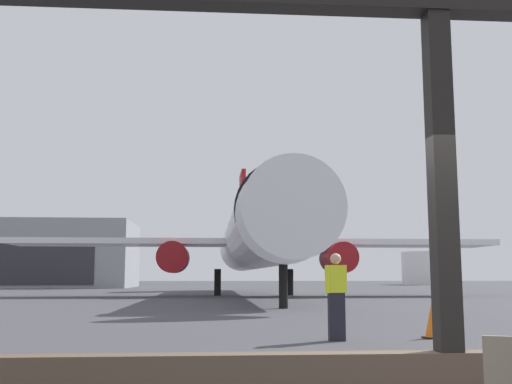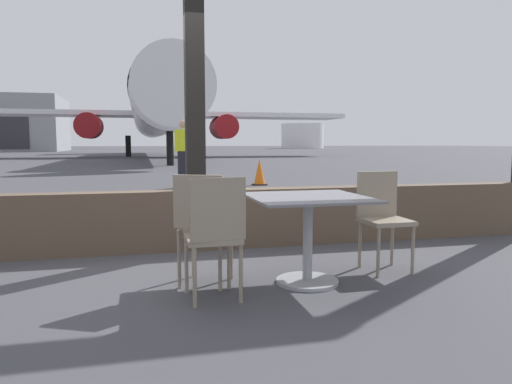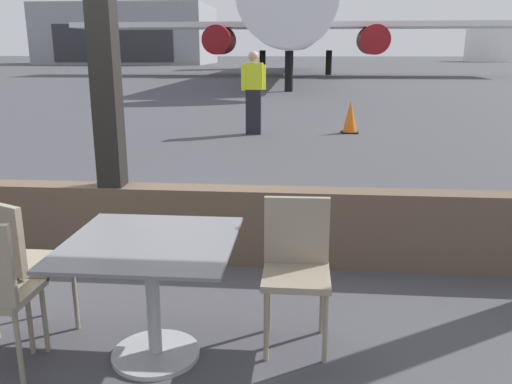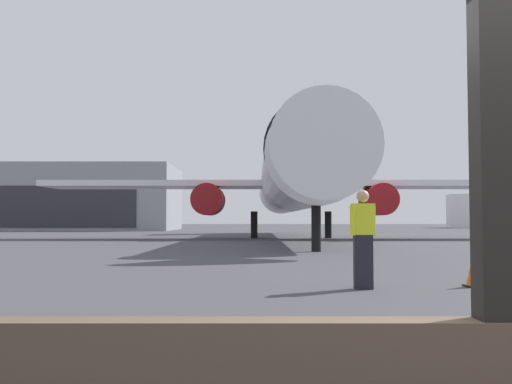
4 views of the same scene
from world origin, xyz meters
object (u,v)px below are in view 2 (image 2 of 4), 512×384
(cafe_chair_aisle_left, at_px, (202,219))
(ground_crew_worker, at_px, (184,153))
(airplane, at_px, (158,111))
(cafe_chair_window_right, at_px, (215,228))
(traffic_cone, at_px, (260,173))
(dining_table, at_px, (308,227))
(cafe_chair_window_left, at_px, (382,211))
(fuel_storage_tank, at_px, (302,136))

(cafe_chair_aisle_left, height_order, ground_crew_worker, ground_crew_worker)
(airplane, bearing_deg, cafe_chair_window_right, -91.59)
(ground_crew_worker, relative_size, traffic_cone, 2.41)
(cafe_chair_aisle_left, bearing_deg, airplane, 88.33)
(dining_table, distance_m, ground_crew_worker, 8.64)
(cafe_chair_window_right, height_order, cafe_chair_aisle_left, cafe_chair_window_right)
(cafe_chair_window_right, bearing_deg, airplane, 88.41)
(cafe_chair_window_right, relative_size, ground_crew_worker, 0.53)
(cafe_chair_window_left, bearing_deg, traffic_cone, 83.20)
(traffic_cone, relative_size, fuel_storage_tank, 0.09)
(ground_crew_worker, height_order, fuel_storage_tank, fuel_storage_tank)
(cafe_chair_aisle_left, xyz_separation_m, fuel_storage_tank, (30.55, 84.75, 1.84))
(airplane, relative_size, traffic_cone, 50.59)
(cafe_chair_window_left, bearing_deg, fuel_storage_tank, 71.15)
(cafe_chair_window_right, xyz_separation_m, airplane, (0.98, 35.50, 3.15))
(cafe_chair_aisle_left, distance_m, airplane, 35.27)
(dining_table, xyz_separation_m, traffic_cone, (1.86, 8.97, -0.13))
(dining_table, bearing_deg, cafe_chair_window_right, -161.47)
(cafe_chair_aisle_left, bearing_deg, cafe_chair_window_left, 5.31)
(cafe_chair_window_right, bearing_deg, dining_table, 18.53)
(cafe_chair_window_right, distance_m, cafe_chair_aisle_left, 0.39)
(dining_table, bearing_deg, airplane, 89.73)
(fuel_storage_tank, bearing_deg, dining_table, -109.29)
(cafe_chair_aisle_left, xyz_separation_m, traffic_cone, (2.72, 8.86, -0.21))
(dining_table, height_order, cafe_chair_aisle_left, cafe_chair_aisle_left)
(cafe_chair_window_right, distance_m, traffic_cone, 9.63)
(cafe_chair_window_right, xyz_separation_m, fuel_storage_tank, (30.51, 85.13, 1.85))
(cafe_chair_window_left, bearing_deg, cafe_chair_aisle_left, -174.69)
(ground_crew_worker, bearing_deg, cafe_chair_window_left, -82.85)
(cafe_chair_window_right, bearing_deg, cafe_chair_window_left, 18.41)
(cafe_chair_window_left, relative_size, cafe_chair_aisle_left, 0.98)
(cafe_chair_aisle_left, height_order, airplane, airplane)
(cafe_chair_window_left, bearing_deg, airplane, 91.07)
(cafe_chair_window_right, distance_m, airplane, 35.65)
(dining_table, bearing_deg, traffic_cone, 78.30)
(traffic_cone, xyz_separation_m, fuel_storage_tank, (27.84, 75.89, 2.05))
(ground_crew_worker, distance_m, traffic_cone, 2.19)
(dining_table, relative_size, airplane, 0.03)
(dining_table, xyz_separation_m, fuel_storage_tank, (29.70, 84.86, 1.92))
(airplane, relative_size, fuel_storage_tank, 4.44)
(traffic_cone, bearing_deg, cafe_chair_window_left, -96.80)
(fuel_storage_tank, bearing_deg, cafe_chair_aisle_left, -109.83)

